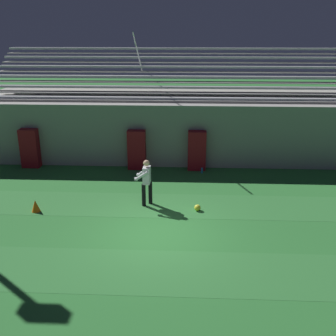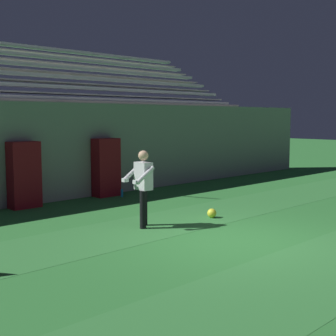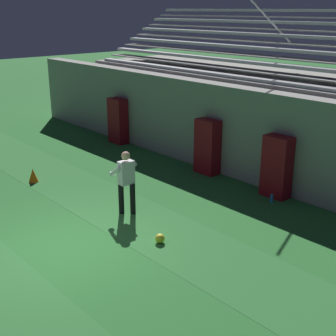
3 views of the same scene
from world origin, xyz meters
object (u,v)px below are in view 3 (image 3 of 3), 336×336
at_px(goalkeeper, 126,179).
at_px(traffic_cone, 33,175).
at_px(padding_pillar_far_left, 118,121).
at_px(soccer_ball, 160,238).
at_px(padding_pillar_gate_left, 207,147).
at_px(water_bottle, 272,199).
at_px(padding_pillar_gate_right, 277,167).

xyz_separation_m(goalkeeper, traffic_cone, (-3.74, -0.74, -0.74)).
xyz_separation_m(padding_pillar_far_left, soccer_ball, (7.41, -4.24, -0.76)).
bearing_deg(traffic_cone, padding_pillar_gate_left, 57.26).
bearing_deg(water_bottle, soccer_ball, -94.24).
distance_m(soccer_ball, traffic_cone, 5.55).
height_order(padding_pillar_gate_right, goalkeeper, padding_pillar_gate_right).
height_order(padding_pillar_gate_right, soccer_ball, padding_pillar_gate_right).
bearing_deg(padding_pillar_gate_left, traffic_cone, -122.74).
bearing_deg(padding_pillar_gate_right, goalkeeper, -115.80).
distance_m(padding_pillar_far_left, traffic_cone, 4.98).
bearing_deg(goalkeeper, water_bottle, 58.27).
distance_m(goalkeeper, traffic_cone, 3.89).
relative_size(padding_pillar_gate_left, water_bottle, 7.28).
xyz_separation_m(goalkeeper, water_bottle, (2.07, 3.36, -0.83)).
distance_m(goalkeeper, soccer_ball, 2.03).
relative_size(padding_pillar_far_left, goalkeeper, 1.05).
height_order(traffic_cone, water_bottle, traffic_cone).
bearing_deg(padding_pillar_far_left, traffic_cone, -67.61).
height_order(padding_pillar_gate_left, padding_pillar_far_left, same).
xyz_separation_m(padding_pillar_gate_right, padding_pillar_far_left, (-7.47, 0.00, 0.00)).
distance_m(padding_pillar_gate_left, soccer_ball, 5.03).
height_order(padding_pillar_gate_left, traffic_cone, padding_pillar_gate_left).
bearing_deg(goalkeeper, padding_pillar_far_left, 145.82).
height_order(padding_pillar_far_left, soccer_ball, padding_pillar_far_left).
distance_m(padding_pillar_gate_right, goalkeeper, 4.24).
xyz_separation_m(padding_pillar_far_left, traffic_cone, (1.88, -4.56, -0.66)).
distance_m(traffic_cone, water_bottle, 7.12).
xyz_separation_m(padding_pillar_gate_left, water_bottle, (2.88, -0.46, -0.75)).
xyz_separation_m(padding_pillar_gate_left, padding_pillar_gate_right, (2.65, 0.00, 0.00)).
bearing_deg(padding_pillar_gate_right, traffic_cone, -140.77).
bearing_deg(padding_pillar_gate_left, padding_pillar_far_left, 180.00).
distance_m(padding_pillar_gate_right, soccer_ball, 4.31).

